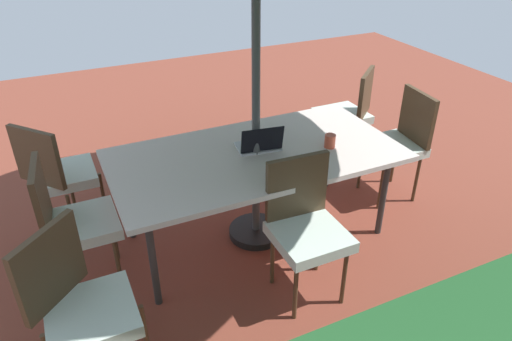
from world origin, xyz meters
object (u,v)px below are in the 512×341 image
(chair_southeast, at_px, (58,172))
(chair_west, at_px, (399,140))
(chair_northeast, at_px, (80,303))
(cup, at_px, (330,141))
(dining_table, at_px, (256,158))
(chair_southwest, at_px, (348,111))
(chair_north, at_px, (306,224))
(chair_east, at_px, (71,219))
(laptop, at_px, (260,144))

(chair_southeast, relative_size, chair_west, 1.00)
(chair_northeast, xyz_separation_m, cup, (-1.94, -0.63, 0.26))
(dining_table, relative_size, cup, 20.89)
(chair_southwest, height_order, cup, chair_southwest)
(chair_north, distance_m, chair_southwest, 1.97)
(chair_north, height_order, chair_northeast, same)
(chair_north, height_order, chair_southwest, same)
(chair_west, bearing_deg, chair_northeast, -67.47)
(chair_north, xyz_separation_m, chair_northeast, (1.44, 0.10, 0.00))
(chair_west, height_order, chair_east, same)
(chair_southeast, bearing_deg, dining_table, -158.03)
(chair_northeast, distance_m, laptop, 1.68)
(chair_east, bearing_deg, cup, -89.43)
(laptop, xyz_separation_m, cup, (-0.50, 0.19, 0.00))
(chair_east, bearing_deg, chair_southwest, -68.88)
(laptop, bearing_deg, dining_table, 45.73)
(chair_northeast, height_order, cup, chair_northeast)
(chair_west, distance_m, chair_southwest, 0.73)
(laptop, bearing_deg, chair_southeast, -17.58)
(chair_west, xyz_separation_m, chair_northeast, (2.81, 0.82, 0.00))
(chair_north, xyz_separation_m, chair_west, (-1.37, -0.72, 0.00))
(chair_southwest, xyz_separation_m, chair_northeast, (2.77, 1.55, 0.00))
(chair_north, relative_size, chair_west, 1.00)
(chair_north, relative_size, chair_east, 1.00)
(chair_southwest, distance_m, chair_east, 2.83)
(cup, bearing_deg, dining_table, -15.43)
(chair_west, height_order, cup, chair_west)
(chair_southeast, bearing_deg, chair_northeast, 138.88)
(dining_table, bearing_deg, chair_north, 93.54)
(chair_southwest, distance_m, laptop, 1.54)
(cup, bearing_deg, chair_southeast, -24.48)
(chair_east, bearing_deg, chair_southeast, 7.95)
(laptop, bearing_deg, chair_west, -171.66)
(chair_north, height_order, laptop, chair_north)
(chair_southeast, xyz_separation_m, laptop, (-1.42, 0.69, 0.25))
(chair_west, bearing_deg, dining_table, -82.33)
(cup, bearing_deg, chair_north, 46.38)
(dining_table, relative_size, chair_east, 2.20)
(chair_west, bearing_deg, chair_southwest, -171.30)
(chair_west, relative_size, chair_southwest, 1.00)
(dining_table, relative_size, laptop, 6.11)
(chair_north, height_order, chair_west, same)
(dining_table, xyz_separation_m, chair_southwest, (-1.38, -0.77, -0.16))
(chair_north, bearing_deg, chair_west, 30.31)
(chair_southwest, distance_m, chair_northeast, 3.18)
(chair_southeast, bearing_deg, laptop, -156.15)
(laptop, bearing_deg, cup, 168.03)
(chair_northeast, bearing_deg, laptop, -13.70)
(chair_southeast, relative_size, chair_northeast, 1.00)
(dining_table, bearing_deg, laptop, -142.59)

